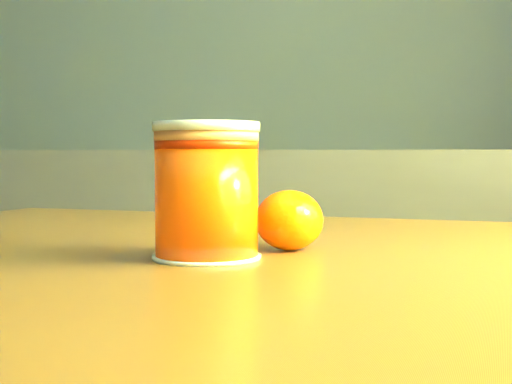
# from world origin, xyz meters

# --- Properties ---
(kitchen_counter) EXTENTS (3.15, 0.60, 0.90)m
(kitchen_counter) POSITION_xyz_m (0.00, 1.45, 0.45)
(kitchen_counter) COLOR #48484C
(kitchen_counter) RESTS_ON ground
(table) EXTENTS (1.17, 0.89, 0.80)m
(table) POSITION_xyz_m (0.99, 0.20, 0.70)
(table) COLOR brown
(table) RESTS_ON ground
(juice_glass) EXTENTS (0.09, 0.09, 0.11)m
(juice_glass) POSITION_xyz_m (0.93, 0.17, 0.86)
(juice_glass) COLOR #EB4904
(juice_glass) RESTS_ON table
(orange_front) EXTENTS (0.08, 0.08, 0.05)m
(orange_front) POSITION_xyz_m (0.99, 0.23, 0.83)
(orange_front) COLOR orange
(orange_front) RESTS_ON table
(orange_back) EXTENTS (0.07, 0.07, 0.05)m
(orange_back) POSITION_xyz_m (0.92, 0.19, 0.83)
(orange_back) COLOR orange
(orange_back) RESTS_ON table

